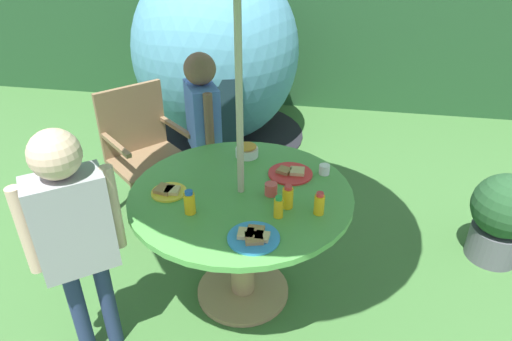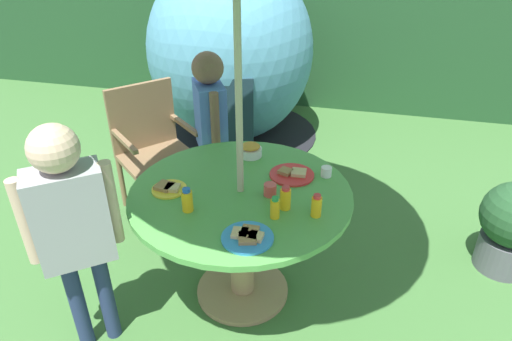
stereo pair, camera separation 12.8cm
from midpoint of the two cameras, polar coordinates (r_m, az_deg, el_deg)
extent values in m
cube|color=#3D6B33|center=(2.89, -0.40, -15.35)|extent=(10.00, 10.00, 0.02)
cube|color=#234C28|center=(5.59, 8.97, 19.68)|extent=(9.00, 0.70, 2.15)
cylinder|color=tan|center=(2.87, -0.40, -15.00)|extent=(0.56, 0.56, 0.03)
cylinder|color=tan|center=(2.64, -0.43, -9.75)|extent=(0.14, 0.14, 0.71)
cylinder|color=#519E47|center=(2.42, -0.46, -2.92)|extent=(1.21, 1.21, 0.03)
cylinder|color=#B7AD8C|center=(2.21, -0.51, 6.53)|extent=(0.04, 0.04, 2.33)
cylinder|color=brown|center=(3.30, -13.16, -4.58)|extent=(0.04, 0.04, 0.43)
cylinder|color=brown|center=(3.46, -6.02, -2.08)|extent=(0.04, 0.04, 0.43)
cylinder|color=brown|center=(3.64, -15.85, -1.46)|extent=(0.04, 0.04, 0.43)
cylinder|color=brown|center=(3.79, -9.23, 0.68)|extent=(0.04, 0.04, 0.43)
cube|color=brown|center=(3.42, -11.43, 1.54)|extent=(0.68, 0.69, 0.04)
cube|color=brown|center=(3.48, -13.37, 6.79)|extent=(0.36, 0.41, 0.51)
cube|color=brown|center=(3.25, -15.57, 3.73)|extent=(0.37, 0.33, 0.03)
cube|color=brown|center=(3.42, -8.21, 5.87)|extent=(0.37, 0.33, 0.03)
ellipsoid|color=teal|center=(4.51, -2.44, 15.09)|extent=(1.98, 2.08, 1.77)
cylinder|color=black|center=(4.82, -2.22, 4.93)|extent=(2.16, 2.16, 0.01)
cube|color=#1A313A|center=(3.84, -2.75, 6.04)|extent=(0.44, 0.14, 0.80)
cylinder|color=#595960|center=(3.42, 30.08, -9.07)|extent=(0.33, 0.33, 0.23)
cylinder|color=brown|center=(3.44, -4.58, -0.79)|extent=(0.08, 0.08, 0.57)
cylinder|color=brown|center=(3.33, -4.10, -1.98)|extent=(0.08, 0.08, 0.57)
cube|color=#4C72C6|center=(3.14, -4.71, 6.87)|extent=(0.32, 0.38, 0.48)
cylinder|color=brown|center=(3.30, -5.37, 8.46)|extent=(0.06, 0.06, 0.43)
cylinder|color=brown|center=(2.97, -4.02, 5.95)|extent=(0.06, 0.06, 0.43)
sphere|color=brown|center=(3.02, -4.99, 12.97)|extent=(0.22, 0.22, 0.22)
cylinder|color=navy|center=(2.56, -20.50, -15.77)|extent=(0.08, 0.08, 0.58)
cylinder|color=navy|center=(2.55, -17.27, -15.10)|extent=(0.08, 0.08, 0.58)
cube|color=#99999E|center=(2.22, -21.13, -5.56)|extent=(0.38, 0.35, 0.49)
cylinder|color=#D8B293|center=(2.22, -26.03, -6.02)|extent=(0.06, 0.06, 0.44)
cylinder|color=#D8B293|center=(2.21, -16.47, -4.03)|extent=(0.06, 0.06, 0.44)
sphere|color=#D8B293|center=(2.05, -22.93, 2.59)|extent=(0.22, 0.22, 0.22)
cylinder|color=white|center=(2.74, 0.62, 2.37)|extent=(0.14, 0.14, 0.05)
ellipsoid|color=gold|center=(2.72, 0.63, 3.10)|extent=(0.12, 0.12, 0.04)
cylinder|color=#338CD8|center=(2.07, 0.69, -8.63)|extent=(0.24, 0.24, 0.01)
cube|color=tan|center=(2.05, 1.81, -8.49)|extent=(0.07, 0.07, 0.02)
cube|color=#9E7547|center=(2.08, 0.98, -7.83)|extent=(0.08, 0.08, 0.02)
cube|color=tan|center=(2.07, -0.30, -8.05)|extent=(0.08, 0.08, 0.02)
cube|color=#9E7547|center=(2.04, 0.72, -8.68)|extent=(0.10, 0.10, 0.02)
cylinder|color=yellow|center=(2.44, -9.59, -2.40)|extent=(0.19, 0.19, 0.01)
cube|color=tan|center=(2.42, -9.19, -2.20)|extent=(0.08, 0.08, 0.02)
cube|color=#9E7547|center=(2.44, -10.17, -2.00)|extent=(0.10, 0.10, 0.02)
cylinder|color=red|center=(2.55, 6.05, -0.56)|extent=(0.26, 0.26, 0.01)
cube|color=tan|center=(2.55, 6.95, -0.28)|extent=(0.09, 0.09, 0.02)
cube|color=#9E7547|center=(2.55, 5.24, -0.13)|extent=(0.09, 0.09, 0.02)
cylinder|color=yellow|center=(2.24, -7.19, -3.94)|extent=(0.06, 0.06, 0.11)
cylinder|color=blue|center=(2.20, -7.29, -2.56)|extent=(0.04, 0.04, 0.02)
cylinder|color=yellow|center=(2.25, 5.42, -3.70)|extent=(0.06, 0.06, 0.11)
cylinder|color=red|center=(2.21, 5.50, -2.33)|extent=(0.04, 0.04, 0.02)
cylinder|color=yellow|center=(2.22, 9.40, -4.65)|extent=(0.05, 0.05, 0.10)
cylinder|color=red|center=(2.18, 9.53, -3.33)|extent=(0.04, 0.04, 0.02)
cylinder|color=yellow|center=(2.18, 4.13, -4.97)|extent=(0.05, 0.05, 0.10)
cylinder|color=green|center=(2.15, 4.19, -3.68)|extent=(0.03, 0.03, 0.02)
cylinder|color=#E04C47|center=(2.36, 3.37, -2.49)|extent=(0.07, 0.07, 0.07)
cylinder|color=white|center=(2.57, 10.42, -0.17)|extent=(0.06, 0.06, 0.06)
camera|label=1|loc=(0.06, -88.47, 0.89)|focal=31.20mm
camera|label=2|loc=(0.06, 91.53, -0.89)|focal=31.20mm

